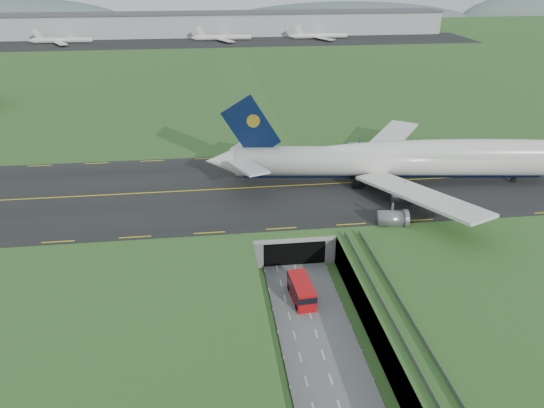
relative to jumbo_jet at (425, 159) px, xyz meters
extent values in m
plane|color=#2E5622|center=(-34.37, -31.10, -11.87)|extent=(900.00, 900.00, 0.00)
cube|color=gray|center=(-34.37, -31.10, -8.87)|extent=(800.00, 800.00, 6.00)
cube|color=slate|center=(-34.37, -38.60, -11.77)|extent=(12.00, 75.00, 0.20)
cube|color=black|center=(-34.37, 1.90, -5.78)|extent=(800.00, 44.00, 0.18)
cube|color=gray|center=(-34.37, -12.10, -6.37)|extent=(16.00, 22.00, 1.00)
cube|color=gray|center=(-41.37, -12.10, -8.87)|extent=(2.00, 22.00, 6.00)
cube|color=gray|center=(-27.37, -12.10, -8.87)|extent=(2.00, 22.00, 6.00)
cube|color=black|center=(-34.37, -17.10, -9.37)|extent=(12.00, 12.00, 5.00)
cube|color=#A8A8A3|center=(-34.37, -23.15, -6.27)|extent=(17.00, 0.50, 0.80)
cube|color=#A8A8A3|center=(-23.37, -49.60, -6.07)|extent=(3.00, 53.00, 0.50)
cube|color=gray|center=(-24.77, -49.60, -5.32)|extent=(0.06, 53.00, 1.00)
cube|color=gray|center=(-21.97, -49.60, -5.32)|extent=(0.06, 53.00, 1.00)
cylinder|color=#A8A8A3|center=(-23.37, -59.10, -9.07)|extent=(0.90, 0.90, 5.60)
cylinder|color=#A8A8A3|center=(-23.37, -47.10, -9.07)|extent=(0.90, 0.90, 5.60)
cylinder|color=#A8A8A3|center=(-23.37, -35.10, -9.07)|extent=(0.90, 0.90, 5.60)
cylinder|color=silver|center=(-7.53, 0.94, -0.34)|extent=(72.94, 15.81, 6.84)
cone|color=silver|center=(-46.76, 5.86, -0.34)|extent=(8.23, 7.38, 6.50)
ellipsoid|color=silver|center=(11.93, -1.49, 1.20)|extent=(84.16, 16.68, 7.18)
cylinder|color=black|center=(-7.53, 0.94, -3.01)|extent=(68.85, 11.43, 2.87)
cube|color=silver|center=(-3.29, 17.64, -1.41)|extent=(25.29, 30.04, 2.88)
cube|color=silver|center=(-39.40, 13.01, 1.26)|extent=(10.70, 12.39, 1.10)
cube|color=silver|center=(-7.54, -16.29, -1.41)|extent=(19.33, 32.41, 2.88)
cube|color=silver|center=(-41.39, -2.89, 1.26)|extent=(8.68, 12.70, 1.10)
cube|color=black|center=(-39.87, 4.99, 7.67)|extent=(13.56, 2.32, 15.12)
cylinder|color=gold|center=(-39.34, 4.93, 9.27)|extent=(3.06, 1.11, 2.99)
cylinder|color=slate|center=(-5.50, 10.92, -4.72)|extent=(5.95, 4.19, 3.53)
cylinder|color=slate|center=(-9.12, 22.68, -4.72)|extent=(5.95, 4.19, 3.53)
cylinder|color=slate|center=(-8.02, -9.22, -4.72)|extent=(5.95, 4.19, 3.53)
cylinder|color=slate|center=(-14.43, -19.73, -4.72)|extent=(5.95, 4.19, 3.53)
cylinder|color=black|center=(21.31, -2.67, -5.10)|extent=(1.23, 0.68, 1.18)
cube|color=black|center=(-12.30, 1.54, -4.94)|extent=(7.29, 8.22, 1.50)
cube|color=red|center=(-35.07, -34.44, -9.95)|extent=(3.79, 8.77, 3.43)
cube|color=black|center=(-35.07, -34.44, -9.27)|extent=(3.87, 8.89, 1.14)
cube|color=black|center=(-35.07, -34.44, -11.38)|extent=(3.52, 8.19, 0.57)
cylinder|color=black|center=(-36.35, -37.39, -11.24)|extent=(0.47, 1.05, 1.03)
cylinder|color=black|center=(-36.75, -31.69, -11.24)|extent=(0.47, 1.05, 1.03)
cylinder|color=black|center=(-33.38, -37.19, -11.24)|extent=(0.47, 1.05, 1.03)
cylinder|color=black|center=(-33.78, -31.49, -11.24)|extent=(0.47, 1.05, 1.03)
cube|color=#B2B2B2|center=(-34.37, 268.90, 1.63)|extent=(300.00, 22.00, 15.00)
cube|color=#4C4C51|center=(-34.37, 268.90, 9.13)|extent=(302.00, 24.00, 1.20)
cube|color=black|center=(-34.37, 238.90, -5.73)|extent=(320.00, 50.00, 0.08)
cylinder|color=silver|center=(-135.45, 243.90, -3.69)|extent=(34.00, 3.20, 3.20)
cylinder|color=silver|center=(-35.98, 243.90, -3.69)|extent=(34.00, 3.20, 3.20)
cylinder|color=silver|center=(27.36, 243.90, -3.69)|extent=(34.00, 3.20, 3.20)
ellipsoid|color=slate|center=(-214.37, 398.90, -15.87)|extent=(220.00, 77.00, 56.00)
ellipsoid|color=slate|center=(85.63, 398.90, -15.87)|extent=(260.00, 91.00, 44.00)
ellipsoid|color=slate|center=(285.63, 398.90, -15.87)|extent=(180.00, 63.00, 60.00)
camera|label=1|loc=(-49.92, -109.89, 42.15)|focal=35.00mm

